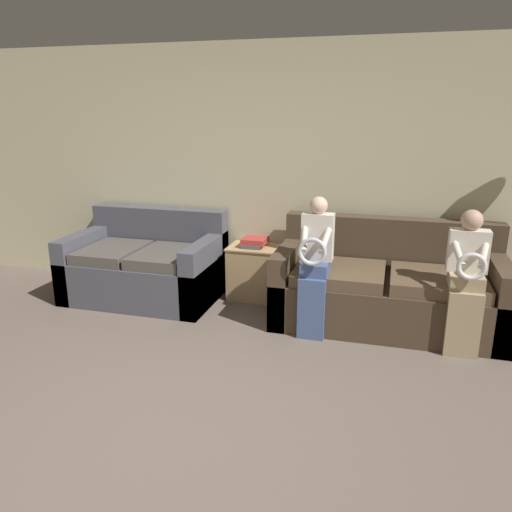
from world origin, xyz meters
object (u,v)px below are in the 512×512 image
at_px(child_right_seated, 467,276).
at_px(book_stack, 254,242).
at_px(couch_side, 147,267).
at_px(child_left_seated, 315,261).
at_px(couch_main, 387,289).
at_px(side_shelf, 254,271).

height_order(child_right_seated, book_stack, child_right_seated).
distance_m(couch_side, child_left_seated, 1.92).
height_order(couch_main, side_shelf, couch_main).
bearing_deg(child_left_seated, couch_main, 33.65).
bearing_deg(couch_side, child_right_seated, -8.05).
distance_m(side_shelf, book_stack, 0.32).
relative_size(couch_main, side_shelf, 3.60).
relative_size(couch_main, child_right_seated, 1.73).
height_order(child_left_seated, book_stack, child_left_seated).
xyz_separation_m(couch_side, child_right_seated, (3.04, -0.43, 0.32)).
bearing_deg(couch_main, couch_side, 179.36).
bearing_deg(book_stack, child_left_seated, -43.17).
distance_m(couch_main, child_left_seated, 0.80).
distance_m(child_left_seated, child_right_seated, 1.21).
xyz_separation_m(couch_side, book_stack, (1.10, 0.26, 0.28)).
bearing_deg(side_shelf, couch_main, -12.14).
distance_m(couch_main, child_right_seated, 0.79).
bearing_deg(child_left_seated, side_shelf, 136.88).
xyz_separation_m(couch_side, child_left_seated, (1.84, -0.43, 0.34)).
xyz_separation_m(child_left_seated, child_right_seated, (1.21, -0.00, -0.03)).
relative_size(child_left_seated, child_right_seated, 1.04).
bearing_deg(child_left_seated, couch_side, 166.83).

